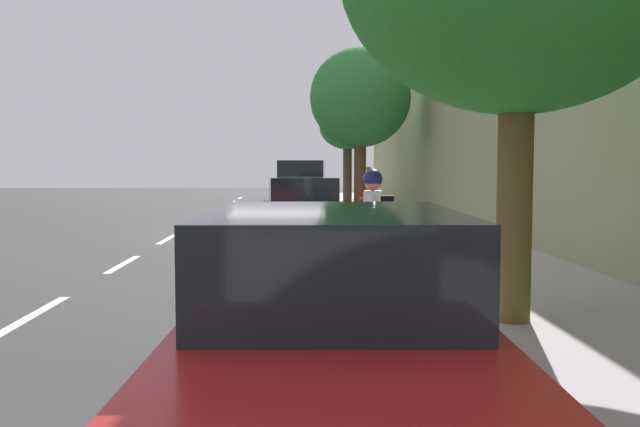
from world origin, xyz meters
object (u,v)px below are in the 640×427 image
at_px(street_tree_mid_block, 360,98).
at_px(fire_hydrant, 363,212).
at_px(parked_sedan_red_second, 333,331).
at_px(bicycle_at_curb, 355,265).
at_px(pedestrian_on_phone, 369,183).
at_px(parked_sedan_tan_farthest, 304,185).
at_px(parked_suv_green_far, 303,186).
at_px(cyclist_with_backpack, 375,219).
at_px(street_tree_far_end, 348,128).
at_px(parked_sedan_black_mid, 302,209).

relative_size(street_tree_mid_block, fire_hydrant, 7.06).
xyz_separation_m(parked_sedan_red_second, bicycle_at_curb, (0.61, 5.39, -0.38)).
xyz_separation_m(street_tree_mid_block, pedestrian_on_phone, (0.77, 4.30, -3.17)).
distance_m(parked_sedan_red_second, parked_sedan_tan_farthest, 31.80).
bearing_deg(fire_hydrant, parked_suv_green_far, 100.61).
bearing_deg(cyclist_with_backpack, street_tree_far_end, 86.75).
distance_m(parked_sedan_black_mid, cyclist_with_backpack, 7.06).
bearing_deg(parked_sedan_black_mid, parked_sedan_red_second, -89.46).
bearing_deg(parked_sedan_tan_farthest, fire_hydrant, -85.69).
height_order(bicycle_at_curb, street_tree_mid_block, street_tree_mid_block).
xyz_separation_m(bicycle_at_curb, pedestrian_on_phone, (2.23, 19.32, 0.69)).
bearing_deg(bicycle_at_curb, pedestrian_on_phone, 83.42).
bearing_deg(fire_hydrant, parked_sedan_tan_farthest, 94.31).
relative_size(bicycle_at_curb, cyclist_with_backpack, 0.92).
bearing_deg(cyclist_with_backpack, parked_suv_green_far, 92.96).
xyz_separation_m(parked_sedan_red_second, pedestrian_on_phone, (2.84, 24.70, 0.32)).
distance_m(bicycle_at_curb, cyclist_with_backpack, 0.86).
relative_size(parked_sedan_red_second, parked_sedan_tan_farthest, 0.99).
xyz_separation_m(street_tree_far_end, pedestrian_on_phone, (0.77, -1.91, -2.44)).
distance_m(street_tree_far_end, pedestrian_on_phone, 3.19).
bearing_deg(pedestrian_on_phone, parked_sedan_black_mid, -102.99).
distance_m(parked_suv_green_far, pedestrian_on_phone, 4.22).
xyz_separation_m(parked_suv_green_far, pedestrian_on_phone, (2.86, 3.10, 0.04)).
relative_size(parked_suv_green_far, street_tree_far_end, 1.08).
distance_m(parked_sedan_red_second, parked_suv_green_far, 21.60).
xyz_separation_m(street_tree_mid_block, fire_hydrant, (-0.56, -6.98, -3.67)).
xyz_separation_m(parked_sedan_tan_farthest, fire_hydrant, (1.39, -18.38, -0.18)).
bearing_deg(street_tree_mid_block, parked_suv_green_far, 150.15).
distance_m(parked_suv_green_far, street_tree_mid_block, 4.02).
height_order(parked_sedan_red_second, bicycle_at_curb, parked_sedan_red_second).
bearing_deg(street_tree_far_end, bicycle_at_curb, -93.92).
bearing_deg(parked_suv_green_far, street_tree_far_end, 67.33).
bearing_deg(cyclist_with_backpack, parked_sedan_red_second, -99.59).
relative_size(parked_sedan_black_mid, parked_sedan_tan_farthest, 1.00).
bearing_deg(parked_sedan_black_mid, fire_hydrant, 42.96).
height_order(parked_sedan_red_second, street_tree_mid_block, street_tree_mid_block).
xyz_separation_m(street_tree_mid_block, street_tree_far_end, (0.00, 6.21, -0.74)).
xyz_separation_m(parked_suv_green_far, cyclist_with_backpack, (0.86, -16.67, 0.05)).
relative_size(parked_sedan_red_second, street_tree_mid_block, 0.75).
height_order(street_tree_mid_block, pedestrian_on_phone, street_tree_mid_block).
bearing_deg(cyclist_with_backpack, bicycle_at_curb, 116.35).
height_order(parked_sedan_red_second, cyclist_with_backpack, cyclist_with_backpack).
bearing_deg(parked_sedan_red_second, cyclist_with_backpack, 80.41).
height_order(parked_sedan_tan_farthest, fire_hydrant, parked_sedan_tan_farthest).
bearing_deg(parked_suv_green_far, cyclist_with_backpack, -87.04).
distance_m(parked_suv_green_far, bicycle_at_curb, 16.24).
bearing_deg(parked_suv_green_far, parked_sedan_tan_farthest, 89.18).
relative_size(parked_sedan_black_mid, cyclist_with_backpack, 2.56).
bearing_deg(street_tree_far_end, parked_sedan_tan_farthest, 110.55).
bearing_deg(street_tree_far_end, parked_sedan_black_mid, -98.43).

